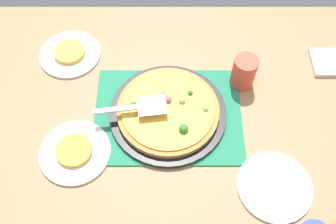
{
  "coord_description": "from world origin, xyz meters",
  "views": [
    {
      "loc": [
        0.0,
        -0.61,
        1.79
      ],
      "look_at": [
        0.0,
        0.0,
        0.77
      ],
      "focal_mm": 39.35,
      "sensor_mm": 36.0,
      "label": 1
    }
  ],
  "objects": [
    {
      "name": "served_slice_right",
      "position": [
        -0.36,
        0.25,
        0.77
      ],
      "size": [
        0.11,
        0.11,
        0.02
      ],
      "primitive_type": "cylinder",
      "color": "#EAB747",
      "rests_on": "plate_far_right"
    },
    {
      "name": "cup_near",
      "position": [
        0.25,
        0.13,
        0.81
      ],
      "size": [
        0.08,
        0.08,
        0.12
      ],
      "primitive_type": "cylinder",
      "color": "#E04C38",
      "rests_on": "dining_table"
    },
    {
      "name": "placemat",
      "position": [
        0.0,
        0.0,
        0.75
      ],
      "size": [
        0.48,
        0.36,
        0.01
      ],
      "primitive_type": "cube",
      "color": "#237F5B",
      "rests_on": "dining_table"
    },
    {
      "name": "served_slice_left",
      "position": [
        -0.29,
        -0.14,
        0.77
      ],
      "size": [
        0.11,
        0.11,
        0.02
      ],
      "primitive_type": "cylinder",
      "color": "gold",
      "rests_on": "plate_near_left"
    },
    {
      "name": "napkin_stack",
      "position": [
        0.57,
        0.21,
        0.76
      ],
      "size": [
        0.12,
        0.12,
        0.02
      ],
      "primitive_type": "cube",
      "color": "white",
      "rests_on": "dining_table"
    },
    {
      "name": "ground_plane",
      "position": [
        0.0,
        0.0,
        0.0
      ],
      "size": [
        8.0,
        8.0,
        0.0
      ],
      "primitive_type": "plane",
      "color": "#3D4247"
    },
    {
      "name": "pizza_pan",
      "position": [
        0.0,
        0.0,
        0.76
      ],
      "size": [
        0.38,
        0.38,
        0.01
      ],
      "primitive_type": "cylinder",
      "color": "black",
      "rests_on": "placemat"
    },
    {
      "name": "dining_table",
      "position": [
        0.0,
        0.0,
        0.64
      ],
      "size": [
        1.4,
        1.0,
        0.75
      ],
      "color": "#9E7A56",
      "rests_on": "ground_plane"
    },
    {
      "name": "pizza",
      "position": [
        0.0,
        0.0,
        0.78
      ],
      "size": [
        0.33,
        0.33,
        0.05
      ],
      "color": "#B78442",
      "rests_on": "pizza_pan"
    },
    {
      "name": "plate_near_left",
      "position": [
        -0.29,
        -0.14,
        0.76
      ],
      "size": [
        0.22,
        0.22,
        0.01
      ],
      "primitive_type": "cylinder",
      "color": "white",
      "rests_on": "dining_table"
    },
    {
      "name": "pizza_server",
      "position": [
        -0.1,
        -0.01,
        0.82
      ],
      "size": [
        0.23,
        0.08,
        0.01
      ],
      "color": "silver",
      "rests_on": "pizza"
    },
    {
      "name": "plate_side",
      "position": [
        0.31,
        -0.25,
        0.76
      ],
      "size": [
        0.22,
        0.22,
        0.01
      ],
      "primitive_type": "cylinder",
      "color": "white",
      "rests_on": "dining_table"
    },
    {
      "name": "plate_far_right",
      "position": [
        -0.36,
        0.25,
        0.76
      ],
      "size": [
        0.22,
        0.22,
        0.01
      ],
      "primitive_type": "cylinder",
      "color": "white",
      "rests_on": "dining_table"
    }
  ]
}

